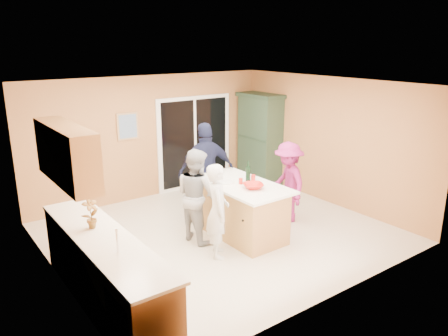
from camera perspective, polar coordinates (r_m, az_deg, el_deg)
floor at (r=7.81m, az=-0.46°, el=-8.47°), size 5.50×5.50×0.00m
ceiling at (r=7.13m, az=-0.51°, el=10.87°), size 5.50×5.00×0.10m
wall_back at (r=9.45m, az=-9.38°, el=4.01°), size 5.50×0.10×2.60m
wall_front at (r=5.63m, az=14.59°, el=-4.77°), size 5.50×0.10×2.60m
wall_left at (r=6.25m, az=-21.46°, el=-3.27°), size 0.10×5.00×2.60m
wall_right at (r=9.20m, az=13.60°, el=3.43°), size 0.10×5.00×2.60m
left_cabinet_run at (r=5.74m, az=-14.73°, el=-13.58°), size 0.65×3.05×1.24m
upper_cabinets at (r=5.95m, az=-19.90°, el=1.73°), size 0.35×1.60×0.75m
sliding_door at (r=9.98m, az=-3.84°, el=3.37°), size 1.90×0.07×2.10m
framed_picture at (r=9.15m, az=-12.48°, el=5.35°), size 0.46×0.04×0.56m
kitchen_island at (r=7.58m, az=2.22°, el=-5.65°), size 1.00×1.82×0.95m
green_hutch at (r=10.35m, az=4.73°, el=3.70°), size 0.61×1.15×2.11m
woman_white at (r=6.76m, az=-0.84°, el=-5.60°), size 0.58×0.65×1.50m
woman_grey at (r=7.32m, az=-3.61°, el=-3.56°), size 0.68×0.83×1.59m
woman_navy at (r=8.17m, az=-2.31°, el=-0.44°), size 1.16×0.71×1.84m
woman_magenta at (r=8.15m, az=8.38°, el=-1.86°), size 0.84×1.11×1.51m
serving_bowl at (r=7.16m, az=3.83°, el=-2.35°), size 0.44×0.44×0.08m
tulip_vase at (r=5.87m, az=-17.01°, el=-5.68°), size 0.25×0.20×0.42m
tumbler_near at (r=7.36m, az=2.20°, el=-1.72°), size 0.08×0.08×0.10m
tumbler_far at (r=7.54m, az=3.83°, el=-1.28°), size 0.09×0.09×0.11m
wine_bottle at (r=7.52m, az=3.15°, el=-0.66°), size 0.08×0.08×0.35m
white_plate at (r=7.44m, az=0.40°, el=-1.86°), size 0.31×0.31×0.02m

